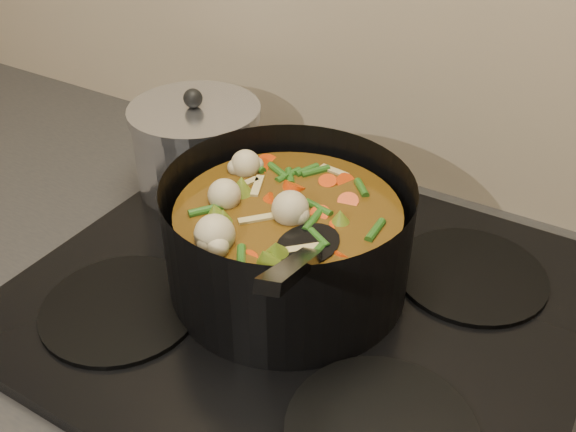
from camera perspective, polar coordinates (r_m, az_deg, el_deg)
The scene contains 3 objects.
stovetop at distance 0.76m, azimuth 1.20°, elevation -7.27°, with size 0.62×0.54×0.03m.
stockpot at distance 0.73m, azimuth -0.00°, elevation -2.07°, with size 0.30×0.37×0.20m.
saucepan at distance 0.92m, azimuth -8.06°, elevation 6.13°, with size 0.18×0.18×0.15m.
Camera 1 is at (0.28, 1.44, 1.43)m, focal length 40.00 mm.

